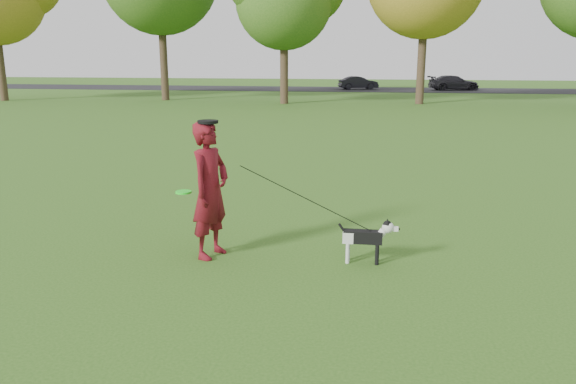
% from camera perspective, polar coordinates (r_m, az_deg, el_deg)
% --- Properties ---
extents(ground, '(120.00, 120.00, 0.00)m').
position_cam_1_polar(ground, '(8.63, -0.84, -5.70)').
color(ground, '#285116').
rests_on(ground, ground).
extents(road, '(120.00, 7.00, 0.02)m').
position_cam_1_polar(road, '(48.13, 7.17, 10.30)').
color(road, black).
rests_on(road, ground).
extents(man, '(0.67, 0.83, 1.98)m').
position_cam_1_polar(man, '(8.11, -7.91, 0.20)').
color(man, '#570C12').
rests_on(man, ground).
extents(dog, '(0.86, 0.17, 0.66)m').
position_cam_1_polar(dog, '(7.99, 8.09, -4.44)').
color(dog, black).
rests_on(dog, ground).
extents(car_mid, '(3.43, 2.07, 1.07)m').
position_cam_1_polar(car_mid, '(48.10, 7.16, 10.95)').
color(car_mid, black).
rests_on(car_mid, road).
extents(car_right, '(4.33, 2.51, 1.18)m').
position_cam_1_polar(car_right, '(48.49, 16.49, 10.59)').
color(car_right, black).
rests_on(car_right, road).
extents(man_held_items, '(2.87, 0.35, 1.55)m').
position_cam_1_polar(man_held_items, '(7.84, 1.84, -0.66)').
color(man_held_items, '#20FF22').
rests_on(man_held_items, ground).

